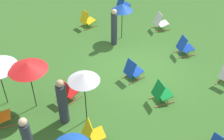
{
  "coord_description": "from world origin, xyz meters",
  "views": [
    {
      "loc": [
        -7.14,
        5.68,
        7.17
      ],
      "look_at": [
        0.0,
        1.2,
        0.5
      ],
      "focal_mm": 47.13,
      "sensor_mm": 36.0,
      "label": 1
    }
  ],
  "objects_px": {
    "person_2": "(63,102)",
    "deckchair_2": "(133,71)",
    "deckchair_5": "(92,134)",
    "umbrella_3": "(84,77)",
    "deckchair_13": "(123,4)",
    "deckchair_0": "(184,47)",
    "deckchair_14": "(160,22)",
    "deckchair_8": "(87,20)",
    "umbrella_0": "(122,7)",
    "deckchair_3": "(67,92)",
    "person_0": "(114,28)",
    "deckchair_1": "(161,93)",
    "umbrella_1": "(28,66)"
  },
  "relations": [
    {
      "from": "deckchair_14",
      "to": "umbrella_0",
      "type": "xyz_separation_m",
      "value": [
        0.31,
        1.98,
        1.15
      ]
    },
    {
      "from": "deckchair_13",
      "to": "umbrella_3",
      "type": "xyz_separation_m",
      "value": [
        -5.76,
        5.26,
        1.42
      ]
    },
    {
      "from": "deckchair_1",
      "to": "deckchair_3",
      "type": "bearing_deg",
      "value": 68.61
    },
    {
      "from": "deckchair_3",
      "to": "person_0",
      "type": "distance_m",
      "value": 3.94
    },
    {
      "from": "deckchair_2",
      "to": "umbrella_3",
      "type": "height_order",
      "value": "umbrella_3"
    },
    {
      "from": "deckchair_8",
      "to": "umbrella_1",
      "type": "distance_m",
      "value": 5.69
    },
    {
      "from": "deckchair_3",
      "to": "deckchair_5",
      "type": "bearing_deg",
      "value": 158.8
    },
    {
      "from": "deckchair_1",
      "to": "umbrella_3",
      "type": "relative_size",
      "value": 0.44
    },
    {
      "from": "deckchair_8",
      "to": "person_2",
      "type": "xyz_separation_m",
      "value": [
        -4.92,
        3.47,
        0.43
      ]
    },
    {
      "from": "deckchair_8",
      "to": "deckchair_3",
      "type": "bearing_deg",
      "value": 136.55
    },
    {
      "from": "person_0",
      "to": "umbrella_3",
      "type": "bearing_deg",
      "value": 46.98
    },
    {
      "from": "deckchair_1",
      "to": "person_2",
      "type": "height_order",
      "value": "person_2"
    },
    {
      "from": "deckchair_5",
      "to": "deckchair_14",
      "type": "xyz_separation_m",
      "value": [
        4.11,
        -5.96,
        0.0
      ]
    },
    {
      "from": "umbrella_1",
      "to": "deckchair_13",
      "type": "bearing_deg",
      "value": -56.2
    },
    {
      "from": "person_2",
      "to": "deckchair_2",
      "type": "bearing_deg",
      "value": -86.57
    },
    {
      "from": "deckchair_2",
      "to": "umbrella_3",
      "type": "relative_size",
      "value": 0.43
    },
    {
      "from": "deckchair_8",
      "to": "deckchair_13",
      "type": "bearing_deg",
      "value": -85.94
    },
    {
      "from": "deckchair_14",
      "to": "umbrella_0",
      "type": "height_order",
      "value": "umbrella_0"
    },
    {
      "from": "deckchair_13",
      "to": "deckchair_8",
      "type": "bearing_deg",
      "value": 100.47
    },
    {
      "from": "deckchair_0",
      "to": "umbrella_1",
      "type": "distance_m",
      "value": 6.51
    },
    {
      "from": "deckchair_5",
      "to": "person_2",
      "type": "bearing_deg",
      "value": 28.27
    },
    {
      "from": "umbrella_3",
      "to": "deckchair_14",
      "type": "bearing_deg",
      "value": -60.29
    },
    {
      "from": "deckchair_3",
      "to": "deckchair_8",
      "type": "xyz_separation_m",
      "value": [
        4.11,
        -2.98,
        0.0
      ]
    },
    {
      "from": "deckchair_0",
      "to": "deckchair_8",
      "type": "distance_m",
      "value": 4.79
    },
    {
      "from": "deckchair_0",
      "to": "deckchair_14",
      "type": "relative_size",
      "value": 1.0
    },
    {
      "from": "deckchair_2",
      "to": "deckchair_3",
      "type": "relative_size",
      "value": 0.96
    },
    {
      "from": "deckchair_14",
      "to": "deckchair_1",
      "type": "bearing_deg",
      "value": 156.21
    },
    {
      "from": "deckchair_2",
      "to": "deckchair_8",
      "type": "bearing_deg",
      "value": -9.86
    },
    {
      "from": "umbrella_0",
      "to": "umbrella_1",
      "type": "relative_size",
      "value": 0.91
    },
    {
      "from": "person_0",
      "to": "deckchair_0",
      "type": "bearing_deg",
      "value": 133.23
    },
    {
      "from": "deckchair_0",
      "to": "umbrella_3",
      "type": "height_order",
      "value": "umbrella_3"
    },
    {
      "from": "deckchair_8",
      "to": "umbrella_1",
      "type": "height_order",
      "value": "umbrella_1"
    },
    {
      "from": "deckchair_5",
      "to": "person_0",
      "type": "xyz_separation_m",
      "value": [
        4.18,
        -3.42,
        0.45
      ]
    },
    {
      "from": "deckchair_1",
      "to": "umbrella_3",
      "type": "height_order",
      "value": "umbrella_3"
    },
    {
      "from": "deckchair_5",
      "to": "umbrella_3",
      "type": "xyz_separation_m",
      "value": [
        0.86,
        -0.27,
        1.42
      ]
    },
    {
      "from": "deckchair_14",
      "to": "person_0",
      "type": "height_order",
      "value": "person_0"
    },
    {
      "from": "deckchair_14",
      "to": "deckchair_2",
      "type": "bearing_deg",
      "value": 140.87
    },
    {
      "from": "deckchair_13",
      "to": "person_0",
      "type": "height_order",
      "value": "person_0"
    },
    {
      "from": "umbrella_1",
      "to": "umbrella_3",
      "type": "distance_m",
      "value": 1.87
    },
    {
      "from": "deckchair_14",
      "to": "umbrella_3",
      "type": "bearing_deg",
      "value": 135.01
    },
    {
      "from": "deckchair_1",
      "to": "deckchair_3",
      "type": "relative_size",
      "value": 0.97
    },
    {
      "from": "deckchair_0",
      "to": "deckchair_14",
      "type": "bearing_deg",
      "value": 3.25
    },
    {
      "from": "deckchair_2",
      "to": "person_0",
      "type": "bearing_deg",
      "value": -20.7
    },
    {
      "from": "deckchair_0",
      "to": "deckchair_3",
      "type": "bearing_deg",
      "value": 105.34
    },
    {
      "from": "umbrella_1",
      "to": "person_0",
      "type": "height_order",
      "value": "umbrella_1"
    },
    {
      "from": "deckchair_0",
      "to": "deckchair_2",
      "type": "height_order",
      "value": "same"
    },
    {
      "from": "deckchair_0",
      "to": "person_0",
      "type": "bearing_deg",
      "value": 58.82
    },
    {
      "from": "deckchair_0",
      "to": "person_2",
      "type": "xyz_separation_m",
      "value": [
        -0.74,
        5.81,
        0.43
      ]
    },
    {
      "from": "person_0",
      "to": "person_2",
      "type": "relative_size",
      "value": 0.99
    },
    {
      "from": "deckchair_13",
      "to": "umbrella_1",
      "type": "bearing_deg",
      "value": 122.7
    }
  ]
}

